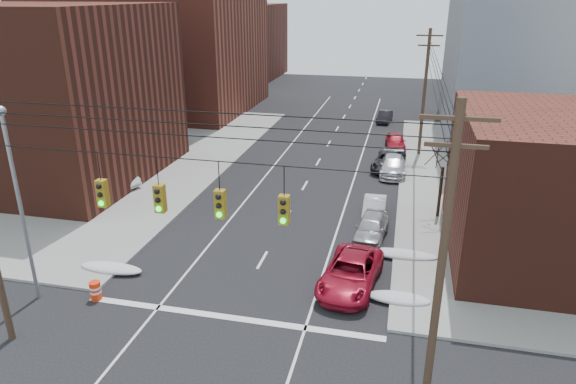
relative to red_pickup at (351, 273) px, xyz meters
The scene contains 24 objects.
sidewalk_nw 36.06m from the red_pickup, 152.58° to the left, with size 40.00×40.00×0.15m, color gray.
building_brick_near 29.95m from the red_pickup, 156.75° to the left, with size 20.00×16.00×13.00m, color #4B2016.
building_brick_far 70.95m from the red_pickup, 115.99° to the left, with size 22.00×18.00×12.00m, color #4B2016.
building_glass 63.39m from the red_pickup, 72.33° to the left, with size 20.00×18.00×22.00m, color gray.
utility_pole_right 9.60m from the red_pickup, 64.72° to the right, with size 2.20×0.28×11.00m.
utility_pole_far 24.38m from the red_pickup, 81.58° to the left, with size 2.20×0.28×11.00m.
traffic_signals 10.97m from the red_pickup, 123.48° to the right, with size 17.00×0.42×2.02m.
street_light 15.89m from the red_pickup, 163.14° to the right, with size 0.44×0.44×9.32m.
bare_tree 10.75m from the red_pickup, 64.51° to the left, with size 2.09×2.20×4.93m.
snow_nw 12.50m from the red_pickup, behind, with size 3.50×1.08×0.42m, color silver.
snow_ne 2.61m from the red_pickup, 20.51° to the right, with size 3.00×1.08×0.42m, color silver.
snow_east_far 4.36m from the red_pickup, 56.43° to the left, with size 4.00×1.08×0.42m, color silver.
red_pickup is the anchor object (origin of this frame).
parked_car_a 5.61m from the red_pickup, 84.03° to the left, with size 1.76×4.38×1.49m, color #A5A5A9.
parked_car_b 8.60m from the red_pickup, 86.26° to the left, with size 1.41×4.04×1.33m, color silver.
parked_car_c 19.03m from the red_pickup, 86.99° to the left, with size 2.32×5.03×1.40m, color black.
parked_car_d 17.84m from the red_pickup, 85.52° to the left, with size 2.02×4.97×1.44m, color silver.
parked_car_e 25.24m from the red_pickup, 86.95° to the left, with size 1.76×4.36×1.49m, color maroon.
parked_car_f 35.83m from the red_pickup, 90.33° to the left, with size 1.35×3.88×1.28m, color black.
lot_car_a 21.27m from the red_pickup, 151.66° to the left, with size 1.39×3.97×1.31m, color silver.
lot_car_b 28.80m from the red_pickup, 135.21° to the left, with size 2.17×4.71×1.31m, color #A2A1A6.
lot_car_c 27.38m from the red_pickup, 151.55° to the left, with size 1.77×4.35×1.26m, color black.
lot_car_d 29.16m from the red_pickup, 139.86° to the left, with size 1.67×4.15×1.41m, color silver.
construction_barrel 12.34m from the red_pickup, 161.59° to the right, with size 0.56×0.56×0.93m.
Camera 1 is at (6.98, -11.96, 13.70)m, focal length 32.00 mm.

